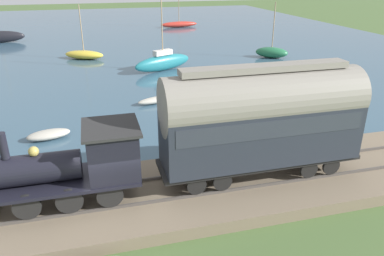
% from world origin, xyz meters
% --- Properties ---
extents(ground_plane, '(200.00, 200.00, 0.00)m').
position_xyz_m(ground_plane, '(0.00, 0.00, 0.00)').
color(ground_plane, '#476033').
extents(harbor_water, '(80.00, 80.00, 0.01)m').
position_xyz_m(harbor_water, '(43.18, 0.00, 0.00)').
color(harbor_water, '#38566B').
rests_on(harbor_water, ground).
extents(rail_embankment, '(5.28, 56.00, 0.61)m').
position_xyz_m(rail_embankment, '(0.24, 0.00, 0.25)').
color(rail_embankment, '#756651').
rests_on(rail_embankment, ground).
extents(steam_locomotive, '(2.27, 5.66, 2.94)m').
position_xyz_m(steam_locomotive, '(0.24, 1.01, 2.17)').
color(steam_locomotive, black).
rests_on(steam_locomotive, rail_embankment).
extents(passenger_coach, '(2.26, 8.33, 4.66)m').
position_xyz_m(passenger_coach, '(0.24, -6.00, 3.19)').
color(passenger_coach, black).
rests_on(passenger_coach, rail_embankment).
extents(sailboat_red, '(1.86, 6.18, 7.02)m').
position_xyz_m(sailboat_red, '(48.04, -13.77, 0.48)').
color(sailboat_red, '#B72D23').
rests_on(sailboat_red, harbor_water).
extents(sailboat_black, '(1.37, 5.89, 7.54)m').
position_xyz_m(sailboat_black, '(40.36, 11.30, 0.76)').
color(sailboat_black, black).
rests_on(sailboat_black, harbor_water).
extents(sailboat_teal, '(3.58, 5.89, 8.26)m').
position_xyz_m(sailboat_teal, '(20.98, -5.95, 0.80)').
color(sailboat_teal, '#1E707A').
rests_on(sailboat_teal, harbor_water).
extents(sailboat_green, '(3.16, 3.62, 5.59)m').
position_xyz_m(sailboat_green, '(23.32, -17.96, 0.58)').
color(sailboat_green, '#236B42').
rests_on(sailboat_green, harbor_water).
extents(sailboat_yellow, '(3.38, 4.47, 5.42)m').
position_xyz_m(sailboat_yellow, '(27.83, 1.05, 0.46)').
color(sailboat_yellow, gold).
rests_on(sailboat_yellow, harbor_water).
extents(rowboat_mid_harbor, '(2.30, 2.38, 0.52)m').
position_xyz_m(rowboat_mid_harbor, '(7.13, -7.81, 0.27)').
color(rowboat_mid_harbor, beige).
rests_on(rowboat_mid_harbor, harbor_water).
extents(rowboat_off_pier, '(1.47, 2.45, 0.50)m').
position_xyz_m(rowboat_off_pier, '(7.66, 2.98, 0.26)').
color(rowboat_off_pier, '#B7B2A3').
rests_on(rowboat_off_pier, harbor_water).
extents(rowboat_near_shore, '(1.45, 2.93, 0.46)m').
position_xyz_m(rowboat_near_shore, '(12.02, -3.78, 0.24)').
color(rowboat_near_shore, '#B7B2A3').
rests_on(rowboat_near_shore, harbor_water).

